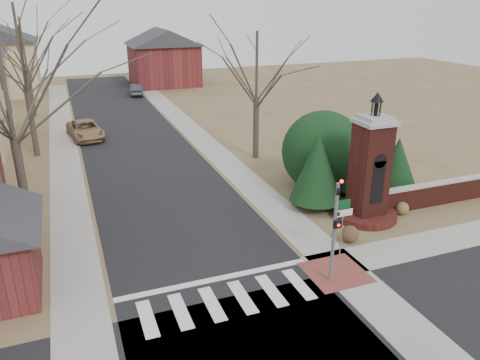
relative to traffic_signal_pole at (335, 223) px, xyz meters
name	(u,v)px	position (x,y,z in m)	size (l,w,h in m)	color
ground	(235,313)	(-4.30, -0.57, -2.59)	(120.00, 120.00, 0.00)	brown
main_street	(136,145)	(-4.30, 21.43, -2.58)	(8.00, 70.00, 0.01)	black
crosswalk_zone	(227,300)	(-4.30, 0.23, -2.58)	(8.00, 2.20, 0.02)	silver
stop_bar	(215,279)	(-4.30, 1.73, -2.58)	(8.00, 0.35, 0.02)	silver
sidewalk_right_main	(201,138)	(0.90, 21.43, -2.58)	(2.00, 60.00, 0.02)	gray
sidewalk_left	(64,152)	(-9.50, 21.43, -2.58)	(2.00, 60.00, 0.02)	gray
curb_apron	(336,273)	(0.50, 0.43, -2.57)	(2.40, 2.40, 0.02)	brown
traffic_signal_pole	(335,223)	(0.00, 0.00, 0.00)	(0.28, 0.41, 4.50)	slate
sign_post	(343,217)	(1.29, 1.41, -0.64)	(0.90, 0.07, 2.75)	slate
brick_gate_monument	(369,178)	(4.70, 4.42, -0.42)	(3.20, 3.20, 6.47)	#511E17
brick_garden_wall	(436,193)	(9.20, 4.43, -1.93)	(7.50, 0.50, 1.30)	#511E17
house_distant_right	(163,56)	(3.69, 47.42, 1.06)	(8.80, 8.80, 7.30)	maroon
evergreen_near	(317,167)	(2.90, 6.43, -0.29)	(2.80, 2.80, 4.10)	#473D33
evergreen_mid	(358,149)	(6.20, 7.63, 0.01)	(3.40, 3.40, 4.70)	#473D33
evergreen_far	(397,162)	(8.20, 6.63, -0.69)	(2.40, 2.40, 3.30)	#473D33
evergreen_mass	(323,148)	(4.70, 8.93, -0.19)	(4.80, 4.80, 4.80)	black
bare_tree_0	(2,72)	(-11.30, 8.43, 5.11)	(8.05, 8.05, 11.15)	#473D33
bare_tree_1	(18,39)	(-11.30, 21.43, 5.44)	(8.40, 8.40, 11.64)	#473D33
bare_tree_2	(22,40)	(-11.80, 34.43, 4.44)	(7.35, 7.35, 10.19)	#473D33
bare_tree_3	(257,61)	(3.20, 15.43, 4.10)	(7.00, 7.00, 9.70)	#473D33
pickup_truck	(85,130)	(-7.70, 24.80, -1.89)	(2.32, 5.02, 1.40)	#9E7F56
distant_car	(137,90)	(-0.90, 41.39, -1.94)	(1.36, 3.91, 1.29)	#36383E
dry_shrub_left	(350,234)	(2.50, 2.49, -2.18)	(0.81, 0.81, 0.81)	#503725
dry_shrub_right	(402,208)	(6.70, 4.03, -2.24)	(0.70, 0.70, 0.70)	brown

